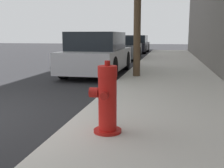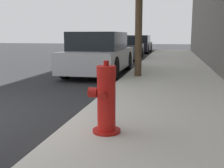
# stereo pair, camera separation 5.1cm
# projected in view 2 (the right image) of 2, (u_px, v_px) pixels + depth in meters

# --- Properties ---
(sidewalk_slab) EXTENTS (2.80, 40.00, 0.13)m
(sidewalk_slab) POSITION_uv_depth(u_px,v_px,m) (169.00, 133.00, 3.69)
(sidewalk_slab) COLOR beige
(sidewalk_slab) RESTS_ON ground_plane
(fire_hydrant) EXTENTS (0.40, 0.41, 0.90)m
(fire_hydrant) POSITION_uv_depth(u_px,v_px,m) (106.00, 100.00, 3.45)
(fire_hydrant) COLOR #A91511
(fire_hydrant) RESTS_ON sidewalk_slab
(parked_car_near) EXTENTS (1.73, 4.27, 1.43)m
(parked_car_near) POSITION_uv_depth(u_px,v_px,m) (100.00, 54.00, 9.66)
(parked_car_near) COLOR #B7B7BC
(parked_car_near) RESTS_ON ground_plane
(parked_car_mid) EXTENTS (1.78, 4.45, 1.29)m
(parked_car_mid) POSITION_uv_depth(u_px,v_px,m) (124.00, 48.00, 15.78)
(parked_car_mid) COLOR #4C5156
(parked_car_mid) RESTS_ON ground_plane
(parked_car_far) EXTENTS (1.74, 4.57, 1.33)m
(parked_car_far) POSITION_uv_depth(u_px,v_px,m) (139.00, 44.00, 21.67)
(parked_car_far) COLOR black
(parked_car_far) RESTS_ON ground_plane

